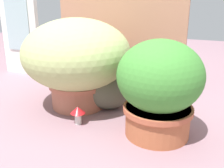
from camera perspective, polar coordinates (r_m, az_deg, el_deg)
name	(u,v)px	position (r m, az deg, el deg)	size (l,w,h in m)	color
ground_plane	(83,118)	(1.45, -6.39, -7.32)	(6.00, 6.00, 0.00)	gray
cardboard_backdrop	(119,23)	(1.85, 1.62, 13.07)	(0.92, 0.03, 0.90)	tan
window_panel_white	(19,19)	(2.30, -19.56, 13.08)	(0.35, 0.05, 0.89)	white
grass_planter	(77,58)	(1.52, -7.62, 5.65)	(0.62, 0.62, 0.52)	#AE6950
leafy_planter	(159,86)	(1.20, 10.23, -0.52)	(0.39, 0.39, 0.46)	#B2603B
cat	(112,89)	(1.51, 0.11, -1.01)	(0.37, 0.29, 0.32)	#595C49
mushroom_ornament_red	(78,112)	(1.36, -7.42, -6.06)	(0.08, 0.08, 0.10)	silver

